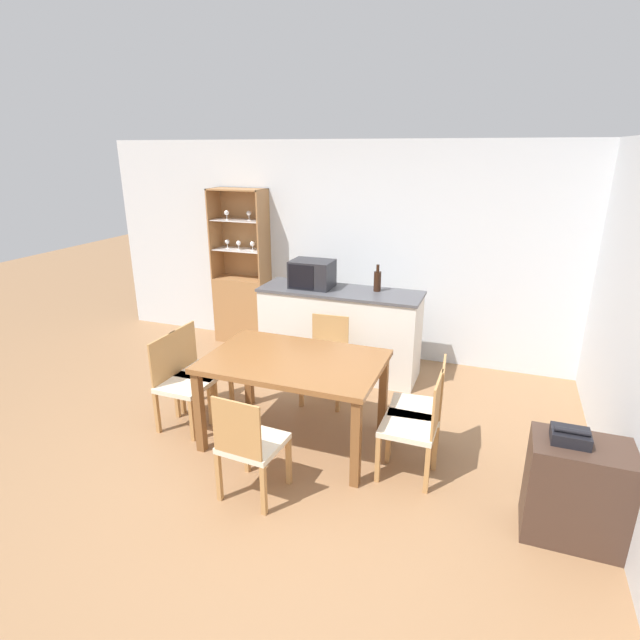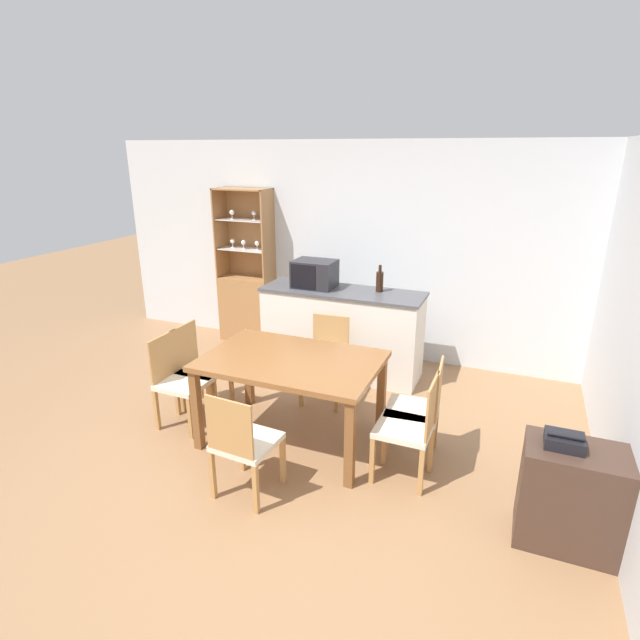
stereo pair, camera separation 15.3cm
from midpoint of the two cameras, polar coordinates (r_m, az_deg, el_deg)
The scene contains 15 objects.
ground_plane at distance 4.28m, azimuth -7.28°, elevation -16.02°, with size 18.00×18.00×0.00m, color #936B47.
wall_back at distance 6.07m, azimuth 3.74°, elevation 7.84°, with size 6.80×0.06×2.55m.
kitchen_counter at distance 5.63m, azimuth 1.45°, elevation -1.33°, with size 1.80×0.59×0.98m.
display_cabinet at distance 6.65m, azimuth -9.45°, elevation 2.54°, with size 0.70×0.34×1.98m.
dining_table at distance 4.25m, azimuth -4.01°, elevation -5.58°, with size 1.48×0.98×0.77m.
dining_chair_side_right_far at distance 4.22m, azimuth 10.44°, elevation -9.86°, with size 0.44×0.44×0.86m.
dining_chair_side_left_far at distance 4.96m, azimuth -14.55°, elevation -5.57°, with size 0.42×0.42×0.86m.
dining_chair_head_far at distance 5.04m, azimuth -0.18°, elevation -4.53°, with size 0.44×0.44×0.86m.
dining_chair_side_left_near at distance 4.75m, azimuth -16.55°, elevation -6.91°, with size 0.42×0.42×0.86m.
dining_chair_head_near at distance 3.74m, azimuth -9.21°, elevation -13.87°, with size 0.44×0.44×0.86m.
dining_chair_side_right_near at distance 3.96m, azimuth 9.64°, elevation -11.85°, with size 0.42×0.42×0.86m.
microwave at distance 5.56m, azimuth -1.71°, elevation 5.29°, with size 0.46×0.35×0.30m.
wine_bottle at distance 5.44m, azimuth 5.77°, elevation 4.50°, with size 0.08×0.08×0.29m.
side_cabinet at distance 3.77m, azimuth 26.09°, elevation -17.14°, with size 0.61×0.40×0.69m.
telephone at distance 3.56m, azimuth 25.59°, elevation -11.89°, with size 0.23×0.18×0.11m.
Camera 1 is at (1.62, -3.10, 2.45)m, focal length 28.00 mm.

